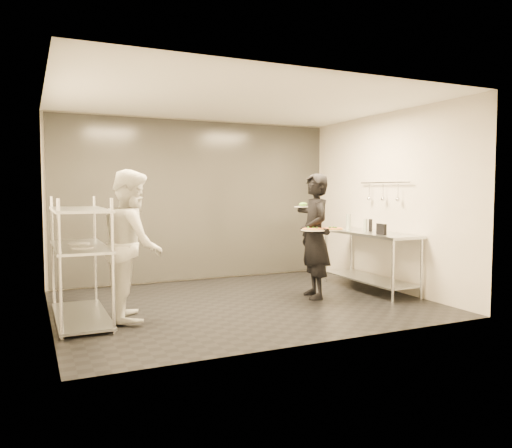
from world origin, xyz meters
name	(u,v)px	position (x,y,z in m)	size (l,w,h in m)	color
room_shell	(214,201)	(0.00, 1.18, 1.40)	(5.00, 4.00, 2.80)	black
pass_rack	(80,257)	(-2.15, 0.00, 0.77)	(0.60, 1.60, 1.50)	silver
prep_counter	(370,251)	(2.18, 0.00, 0.63)	(0.60, 1.80, 0.92)	silver
utensil_rail	(384,192)	(2.43, 0.00, 1.55)	(0.07, 1.20, 0.31)	silver
waiter	(315,236)	(1.10, -0.10, 0.91)	(0.66, 0.44, 1.82)	black
chef	(133,245)	(-1.55, -0.18, 0.92)	(0.89, 0.69, 1.83)	silver
pizza_plate_near	(313,229)	(0.95, -0.31, 1.03)	(0.36, 0.36, 0.05)	silver
pizza_plate_far	(332,229)	(1.24, -0.35, 1.03)	(0.36, 0.36, 0.05)	silver
salad_plate	(303,205)	(1.04, 0.15, 1.35)	(0.26, 0.26, 0.07)	silver
pos_monitor	(381,229)	(2.06, -0.42, 1.00)	(0.05, 0.23, 0.16)	black
bottle_green	(348,222)	(2.05, 0.41, 1.06)	(0.08, 0.08, 0.27)	#95A395
bottle_clear	(365,225)	(2.21, 0.16, 1.02)	(0.06, 0.06, 0.20)	#95A395
bottle_dark	(370,225)	(2.26, 0.10, 1.02)	(0.06, 0.06, 0.20)	black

